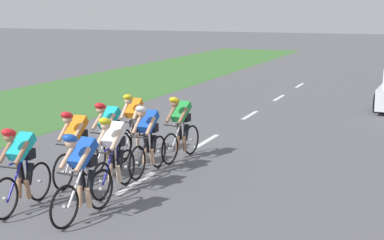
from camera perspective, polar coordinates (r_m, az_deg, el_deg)
name	(u,v)px	position (r m, az deg, el deg)	size (l,w,h in m)	color
grass_verge	(51,100)	(22.21, -14.32, 1.97)	(7.00, 60.00, 0.01)	#3D7033
lane_markings_centre	(207,141)	(14.92, 1.55, -2.14)	(0.14, 25.60, 0.01)	white
cyclist_lead	(21,167)	(10.12, -17.19, -4.60)	(0.43, 1.72, 1.56)	black
cyclist_second	(82,174)	(9.44, -11.26, -5.44)	(0.43, 1.72, 1.56)	black
cyclist_third	(76,145)	(11.41, -11.87, -2.56)	(0.43, 1.72, 1.56)	black
cyclist_fourth	(113,153)	(10.69, -8.13, -3.37)	(0.42, 1.72, 1.56)	black
cyclist_fifth	(108,134)	(12.30, -8.58, -1.43)	(0.44, 1.72, 1.56)	black
cyclist_sixth	(147,138)	(11.83, -4.60, -1.85)	(0.42, 1.72, 1.56)	black
cyclist_seventh	(133,123)	(13.43, -6.06, -0.29)	(0.44, 1.72, 1.56)	black
cyclist_eighth	(180,127)	(12.92, -1.20, -0.69)	(0.45, 1.72, 1.56)	black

